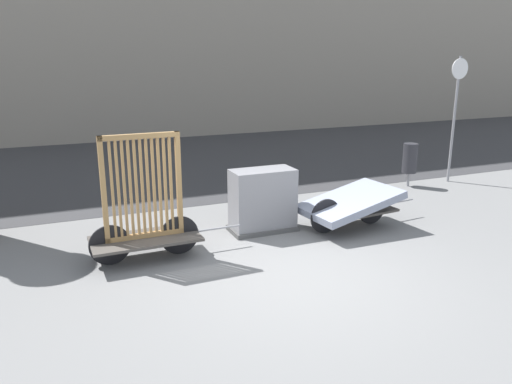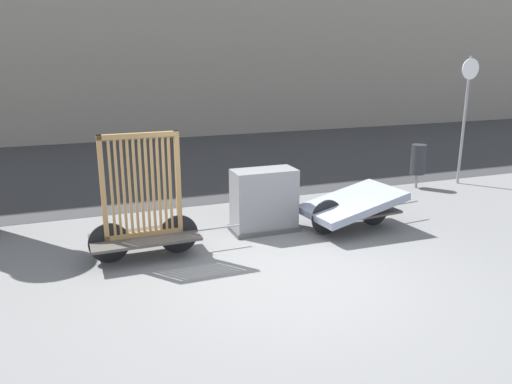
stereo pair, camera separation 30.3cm
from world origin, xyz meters
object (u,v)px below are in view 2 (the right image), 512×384
sign_post (466,107)px  trash_bin (418,160)px  bike_cart_with_mattress (352,205)px  utility_cabinet (264,203)px  bike_cart_with_bedframe (144,216)px

sign_post → trash_bin: bearing=179.7°
trash_bin → sign_post: size_ratio=0.34×
bike_cart_with_mattress → trash_bin: bearing=28.5°
utility_cabinet → sign_post: (5.47, 1.45, 1.29)m
trash_bin → bike_cart_with_mattress: bearing=-145.9°
bike_cart_with_bedframe → utility_cabinet: bearing=12.2°
trash_bin → sign_post: sign_post is taller
utility_cabinet → sign_post: sign_post is taller
bike_cart_with_bedframe → trash_bin: bike_cart_with_bedframe is taller
bike_cart_with_bedframe → utility_cabinet: size_ratio=2.02×
bike_cart_with_mattress → trash_bin: (2.85, 1.93, 0.21)m
bike_cart_with_mattress → bike_cart_with_bedframe: bearing=174.4°
utility_cabinet → trash_bin: bearing=18.8°
bike_cart_with_mattress → sign_post: size_ratio=0.80×
bike_cart_with_bedframe → sign_post: sign_post is taller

